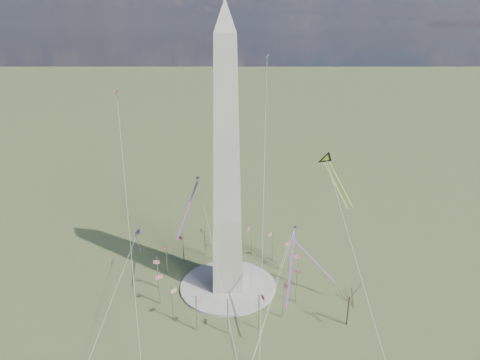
{
  "coord_description": "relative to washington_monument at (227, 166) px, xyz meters",
  "views": [
    {
      "loc": [
        1.27,
        -137.71,
        93.13
      ],
      "look_at": [
        4.51,
        0.0,
        42.88
      ],
      "focal_mm": 32.0,
      "sensor_mm": 36.0,
      "label": 1
    }
  ],
  "objects": [
    {
      "name": "kite_diamond_purple",
      "position": [
        -34.34,
        8.89,
        -30.38
      ],
      "size": [
        2.27,
        3.5,
        10.7
      ],
      "rotation": [
        0.0,
        0.0,
        2.96
      ],
      "color": "#3E1A75",
      "rests_on": "ground"
    },
    {
      "name": "flagpole_ring",
      "position": [
        -0.0,
        -0.0,
        -40.68
      ],
      "size": [
        54.4,
        54.4,
        13.0
      ],
      "color": "silver",
      "rests_on": "ground"
    },
    {
      "name": "washington_monument",
      "position": [
        0.0,
        0.0,
        0.0
      ],
      "size": [
        15.56,
        15.56,
        100.0
      ],
      "color": "beige",
      "rests_on": "plaza"
    },
    {
      "name": "kite_streamer_left",
      "position": [
        20.15,
        -22.09,
        -21.42
      ],
      "size": [
        6.5,
        22.65,
        15.76
      ],
      "rotation": [
        0.0,
        0.0,
        2.91
      ],
      "color": "#FF2848",
      "rests_on": "ground"
    },
    {
      "name": "ground",
      "position": [
        0.0,
        0.0,
        -47.95
      ],
      "size": [
        2000.0,
        2000.0,
        0.0
      ],
      "primitive_type": "plane",
      "color": "#455D2E",
      "rests_on": "ground"
    },
    {
      "name": "kite_streamer_mid",
      "position": [
        -12.72,
        1.45,
        -12.5
      ],
      "size": [
        7.48,
        21.77,
        15.31
      ],
      "rotation": [
        0.0,
        0.0,
        2.86
      ],
      "color": "#FF2848",
      "rests_on": "ground"
    },
    {
      "name": "plaza",
      "position": [
        0.0,
        0.0,
        -47.55
      ],
      "size": [
        36.0,
        36.0,
        0.8
      ],
      "primitive_type": "cylinder",
      "color": "#B0ACA1",
      "rests_on": "ground"
    },
    {
      "name": "kite_small_white",
      "position": [
        16.83,
        45.72,
        32.48
      ],
      "size": [
        1.5,
        2.17,
        4.54
      ],
      "rotation": [
        0.0,
        0.0,
        2.42
      ],
      "color": "silver",
      "rests_on": "ground"
    },
    {
      "name": "tree_near",
      "position": [
        39.18,
        -22.48,
        -36.32
      ],
      "size": [
        9.32,
        9.32,
        16.32
      ],
      "color": "#433629",
      "rests_on": "ground"
    },
    {
      "name": "kite_streamer_right",
      "position": [
        28.93,
        0.32,
        -33.51
      ],
      "size": [
        16.07,
        14.42,
        13.99
      ],
      "rotation": [
        0.0,
        0.0,
        3.99
      ],
      "color": "#FF2848",
      "rests_on": "ground"
    },
    {
      "name": "kite_delta_black",
      "position": [
        37.88,
        15.06,
        -3.39
      ],
      "size": [
        11.18,
        20.13,
        16.46
      ],
      "rotation": [
        0.0,
        0.0,
        3.48
      ],
      "color": "black",
      "rests_on": "ground"
    },
    {
      "name": "kite_small_red",
      "position": [
        -44.52,
        38.01,
        19.14
      ],
      "size": [
        1.46,
        1.49,
        4.26
      ],
      "rotation": [
        0.0,
        0.0,
        3.07
      ],
      "color": "red",
      "rests_on": "ground"
    }
  ]
}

